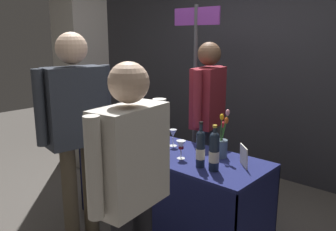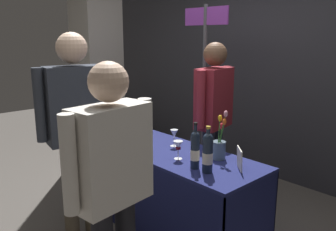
{
  "view_description": "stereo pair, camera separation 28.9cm",
  "coord_description": "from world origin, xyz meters",
  "px_view_note": "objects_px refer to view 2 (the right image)",
  "views": [
    {
      "loc": [
        1.87,
        -2.1,
        1.7
      ],
      "look_at": [
        0.0,
        0.0,
        1.05
      ],
      "focal_mm": 37.02,
      "sensor_mm": 36.0,
      "label": 1
    },
    {
      "loc": [
        2.08,
        -1.9,
        1.7
      ],
      "look_at": [
        0.0,
        0.0,
        1.05
      ],
      "focal_mm": 37.02,
      "sensor_mm": 36.0,
      "label": 2
    }
  ],
  "objects_px": {
    "featured_wine_bottle": "(208,152)",
    "vendor_presenter": "(214,111)",
    "tasting_table": "(168,175)",
    "taster_foreground_right": "(112,176)",
    "wine_glass_near_vendor": "(178,146)",
    "booth_signpost": "(204,76)",
    "concrete_pillar": "(96,45)",
    "display_bottle_0": "(134,135)",
    "wine_glass_mid": "(120,131)",
    "flower_vase": "(219,146)",
    "wine_glass_near_taster": "(174,134)"
  },
  "relations": [
    {
      "from": "featured_wine_bottle",
      "to": "booth_signpost",
      "type": "distance_m",
      "value": 1.45
    },
    {
      "from": "flower_vase",
      "to": "booth_signpost",
      "type": "distance_m",
      "value": 1.2
    },
    {
      "from": "featured_wine_bottle",
      "to": "vendor_presenter",
      "type": "relative_size",
      "value": 0.21
    },
    {
      "from": "wine_glass_near_vendor",
      "to": "booth_signpost",
      "type": "height_order",
      "value": "booth_signpost"
    },
    {
      "from": "display_bottle_0",
      "to": "wine_glass_mid",
      "type": "relative_size",
      "value": 2.06
    },
    {
      "from": "wine_glass_mid",
      "to": "booth_signpost",
      "type": "bearing_deg",
      "value": 88.28
    },
    {
      "from": "featured_wine_bottle",
      "to": "taster_foreground_right",
      "type": "xyz_separation_m",
      "value": [
        -0.0,
        -0.8,
        0.05
      ]
    },
    {
      "from": "display_bottle_0",
      "to": "tasting_table",
      "type": "bearing_deg",
      "value": 46.15
    },
    {
      "from": "taster_foreground_right",
      "to": "booth_signpost",
      "type": "distance_m",
      "value": 2.09
    },
    {
      "from": "tasting_table",
      "to": "taster_foreground_right",
      "type": "xyz_separation_m",
      "value": [
        0.56,
        -0.93,
        0.43
      ]
    },
    {
      "from": "wine_glass_mid",
      "to": "taster_foreground_right",
      "type": "bearing_deg",
      "value": -36.7
    },
    {
      "from": "wine_glass_mid",
      "to": "tasting_table",
      "type": "bearing_deg",
      "value": 23.24
    },
    {
      "from": "flower_vase",
      "to": "vendor_presenter",
      "type": "xyz_separation_m",
      "value": [
        -0.49,
        0.5,
        0.14
      ]
    },
    {
      "from": "concrete_pillar",
      "to": "tasting_table",
      "type": "distance_m",
      "value": 2.37
    },
    {
      "from": "wine_glass_near_vendor",
      "to": "vendor_presenter",
      "type": "height_order",
      "value": "vendor_presenter"
    },
    {
      "from": "concrete_pillar",
      "to": "featured_wine_bottle",
      "type": "xyz_separation_m",
      "value": [
        2.59,
        -0.7,
        -0.68
      ]
    },
    {
      "from": "wine_glass_near_vendor",
      "to": "concrete_pillar",
      "type": "bearing_deg",
      "value": 163.66
    },
    {
      "from": "wine_glass_near_vendor",
      "to": "booth_signpost",
      "type": "relative_size",
      "value": 0.07
    },
    {
      "from": "flower_vase",
      "to": "vendor_presenter",
      "type": "bearing_deg",
      "value": 134.24
    },
    {
      "from": "wine_glass_near_vendor",
      "to": "wine_glass_near_taster",
      "type": "distance_m",
      "value": 0.33
    },
    {
      "from": "featured_wine_bottle",
      "to": "wine_glass_mid",
      "type": "relative_size",
      "value": 2.26
    },
    {
      "from": "tasting_table",
      "to": "display_bottle_0",
      "type": "relative_size",
      "value": 5.63
    },
    {
      "from": "display_bottle_0",
      "to": "booth_signpost",
      "type": "height_order",
      "value": "booth_signpost"
    },
    {
      "from": "concrete_pillar",
      "to": "taster_foreground_right",
      "type": "xyz_separation_m",
      "value": [
        2.59,
        -1.49,
        -0.63
      ]
    },
    {
      "from": "tasting_table",
      "to": "taster_foreground_right",
      "type": "height_order",
      "value": "taster_foreground_right"
    },
    {
      "from": "wine_glass_near_vendor",
      "to": "wine_glass_near_taster",
      "type": "relative_size",
      "value": 0.99
    },
    {
      "from": "display_bottle_0",
      "to": "vendor_presenter",
      "type": "height_order",
      "value": "vendor_presenter"
    },
    {
      "from": "tasting_table",
      "to": "featured_wine_bottle",
      "type": "xyz_separation_m",
      "value": [
        0.56,
        -0.13,
        0.38
      ]
    },
    {
      "from": "concrete_pillar",
      "to": "flower_vase",
      "type": "xyz_separation_m",
      "value": [
        2.48,
        -0.42,
        -0.73
      ]
    },
    {
      "from": "flower_vase",
      "to": "wine_glass_mid",
      "type": "bearing_deg",
      "value": -159.12
    },
    {
      "from": "display_bottle_0",
      "to": "wine_glass_near_taster",
      "type": "relative_size",
      "value": 2.05
    },
    {
      "from": "wine_glass_near_vendor",
      "to": "booth_signpost",
      "type": "xyz_separation_m",
      "value": [
        -0.63,
        0.99,
        0.42
      ]
    },
    {
      "from": "featured_wine_bottle",
      "to": "wine_glass_near_taster",
      "type": "distance_m",
      "value": 0.64
    },
    {
      "from": "wine_glass_mid",
      "to": "wine_glass_near_taster",
      "type": "relative_size",
      "value": 1.0
    },
    {
      "from": "tasting_table",
      "to": "vendor_presenter",
      "type": "height_order",
      "value": "vendor_presenter"
    },
    {
      "from": "flower_vase",
      "to": "taster_foreground_right",
      "type": "distance_m",
      "value": 1.08
    },
    {
      "from": "wine_glass_near_vendor",
      "to": "featured_wine_bottle",
      "type": "bearing_deg",
      "value": -5.73
    },
    {
      "from": "vendor_presenter",
      "to": "wine_glass_mid",
      "type": "bearing_deg",
      "value": -36.26
    },
    {
      "from": "featured_wine_bottle",
      "to": "flower_vase",
      "type": "height_order",
      "value": "flower_vase"
    },
    {
      "from": "tasting_table",
      "to": "wine_glass_near_taster",
      "type": "bearing_deg",
      "value": 108.45
    },
    {
      "from": "display_bottle_0",
      "to": "vendor_presenter",
      "type": "xyz_separation_m",
      "value": [
        0.15,
        0.86,
        0.11
      ]
    },
    {
      "from": "wine_glass_near_vendor",
      "to": "vendor_presenter",
      "type": "relative_size",
      "value": 0.09
    },
    {
      "from": "vendor_presenter",
      "to": "wine_glass_near_taster",
      "type": "bearing_deg",
      "value": -9.83
    },
    {
      "from": "booth_signpost",
      "to": "wine_glass_mid",
      "type": "bearing_deg",
      "value": -91.72
    },
    {
      "from": "featured_wine_bottle",
      "to": "wine_glass_mid",
      "type": "distance_m",
      "value": 0.99
    },
    {
      "from": "display_bottle_0",
      "to": "flower_vase",
      "type": "relative_size",
      "value": 0.78
    },
    {
      "from": "taster_foreground_right",
      "to": "wine_glass_near_vendor",
      "type": "bearing_deg",
      "value": 14.84
    },
    {
      "from": "tasting_table",
      "to": "wine_glass_near_vendor",
      "type": "height_order",
      "value": "wine_glass_near_vendor"
    },
    {
      "from": "taster_foreground_right",
      "to": "tasting_table",
      "type": "bearing_deg",
      "value": 23.95
    },
    {
      "from": "display_bottle_0",
      "to": "booth_signpost",
      "type": "distance_m",
      "value": 1.19
    }
  ]
}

